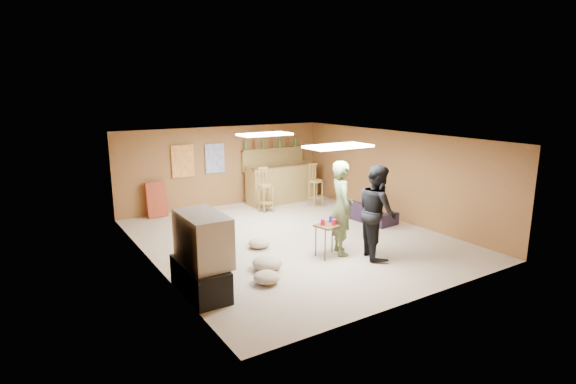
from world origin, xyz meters
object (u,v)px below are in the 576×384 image
tv_body (203,239)px  bar_counter (281,183)px  tray_table (329,241)px  person_olive (341,208)px  person_black (377,211)px  sofa (367,211)px

tv_body → bar_counter: size_ratio=0.55×
tv_body → tray_table: (2.64, 0.20, -0.57)m
person_olive → person_black: bearing=-115.0°
person_olive → person_black: 0.69m
tv_body → person_olive: person_olive is taller
bar_counter → tray_table: bearing=-109.6°
tray_table → person_black: bearing=-31.3°
sofa → tv_body: bearing=105.1°
sofa → person_black: bearing=137.8°
tv_body → tray_table: bearing=4.4°
tv_body → person_olive: (2.95, 0.23, 0.03)m
sofa → bar_counter: bearing=13.1°
sofa → tray_table: (-2.36, -1.53, 0.10)m
bar_counter → person_olive: 4.41m
tv_body → bar_counter: bearing=47.0°
bar_counter → tray_table: (-1.51, -4.25, -0.22)m
bar_counter → sofa: bar_counter is taller
tv_body → tray_table: size_ratio=1.69×
sofa → person_olive: bearing=122.3°
bar_counter → tray_table: size_ratio=3.08×
person_black → tv_body: bearing=108.0°
person_olive → tray_table: (-0.31, -0.02, -0.60)m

